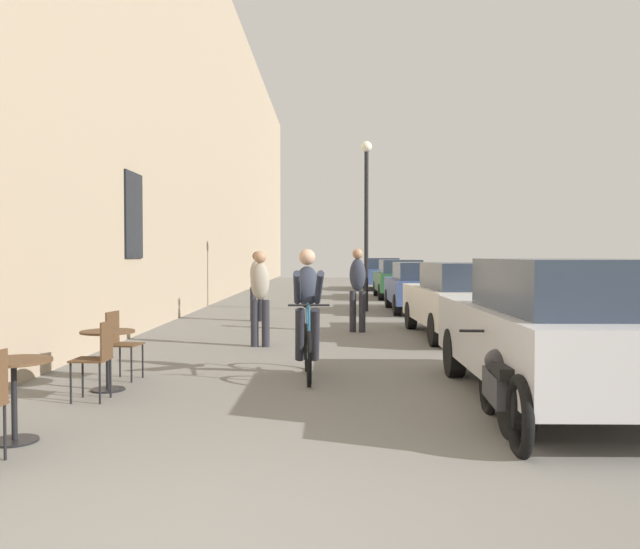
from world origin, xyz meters
name	(u,v)px	position (x,y,z in m)	size (l,w,h in m)	color
building_facade_left	(174,96)	(-3.45, 14.00, 5.88)	(0.54, 68.00, 11.76)	tan
cafe_table_near	(14,382)	(-2.03, 2.09, 0.52)	(0.64, 0.64, 0.72)	black
cafe_table_mid	(108,347)	(-1.96, 4.26, 0.52)	(0.64, 0.64, 0.72)	black
cafe_chair_mid_toward_street	(120,340)	(-2.03, 4.95, 0.52)	(0.44, 0.44, 0.89)	black
cafe_chair_mid_toward_wall	(97,355)	(-1.88, 3.70, 0.52)	(0.39, 0.39, 0.89)	black
cyclist_on_bicycle	(307,316)	(0.41, 5.24, 0.81)	(0.52, 1.76, 1.74)	black
pedestrian_near	(260,293)	(-0.53, 8.04, 0.96)	(0.36, 0.28, 1.70)	#26262D
pedestrian_mid	(358,285)	(1.29, 10.27, 1.00)	(0.38, 0.30, 1.76)	#26262D
pedestrian_far	(257,282)	(-1.09, 12.54, 0.97)	(0.36, 0.27, 1.72)	#26262D
street_lamp	(366,204)	(1.76, 15.39, 3.11)	(0.32, 0.32, 4.90)	black
parked_car_nearest	(560,329)	(3.21, 3.62, 0.82)	(1.90, 4.47, 1.59)	#B7B7BC
parked_car_second	(463,299)	(3.33, 9.42, 0.77)	(1.88, 4.22, 1.48)	beige
parked_car_third	(419,286)	(3.27, 15.27, 0.74)	(1.70, 4.01, 1.42)	#384C84
parked_car_fourth	(399,278)	(3.31, 21.21, 0.75)	(1.74, 4.09, 1.45)	#23512D
parked_car_fifth	(382,273)	(3.16, 27.55, 0.77)	(1.86, 4.23, 1.49)	#384C84
parked_motorcycle	(502,387)	(2.31, 2.53, 0.40)	(0.62, 2.15, 0.92)	black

